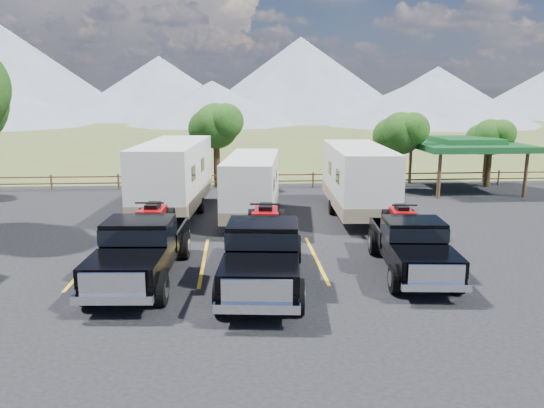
{
  "coord_description": "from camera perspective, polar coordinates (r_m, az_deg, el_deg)",
  "views": [
    {
      "loc": [
        -0.82,
        -14.01,
        5.87
      ],
      "look_at": [
        0.57,
        6.19,
        1.6
      ],
      "focal_mm": 35.0,
      "sensor_mm": 36.0,
      "label": 1
    }
  ],
  "objects": [
    {
      "name": "ground",
      "position": [
        15.22,
        -0.55,
        -10.79
      ],
      "size": [
        320.0,
        320.0,
        0.0
      ],
      "primitive_type": "plane",
      "color": "#455825",
      "rests_on": "ground"
    },
    {
      "name": "asphalt_lot",
      "position": [
        18.01,
        -1.12,
        -7.05
      ],
      "size": [
        44.0,
        34.0,
        0.04
      ],
      "primitive_type": "cube",
      "color": "black",
      "rests_on": "ground"
    },
    {
      "name": "stall_lines",
      "position": [
        18.95,
        -1.27,
        -6.0
      ],
      "size": [
        12.12,
        5.5,
        0.01
      ],
      "color": "gold",
      "rests_on": "asphalt_lot"
    },
    {
      "name": "tree_ne_a",
      "position": [
        32.62,
        13.66,
        7.38
      ],
      "size": [
        3.11,
        2.92,
        4.76
      ],
      "color": "black",
      "rests_on": "ground"
    },
    {
      "name": "tree_ne_b",
      "position": [
        35.81,
        22.41,
        6.63
      ],
      "size": [
        2.77,
        2.59,
        4.27
      ],
      "color": "black",
      "rests_on": "ground"
    },
    {
      "name": "tree_north",
      "position": [
        33.11,
        -6.08,
        8.32
      ],
      "size": [
        3.46,
        3.24,
        5.25
      ],
      "color": "black",
      "rests_on": "ground"
    },
    {
      "name": "rail_fence",
      "position": [
        33.06,
        1.01,
        2.74
      ],
      "size": [
        36.12,
        0.12,
        1.0
      ],
      "color": "brown",
      "rests_on": "ground"
    },
    {
      "name": "pavilion",
      "position": [
        34.09,
        20.11,
        6.0
      ],
      "size": [
        6.2,
        6.2,
        3.22
      ],
      "color": "brown",
      "rests_on": "ground"
    },
    {
      "name": "mountain_range",
      "position": [
        120.2,
        -7.36,
        12.77
      ],
      "size": [
        209.0,
        71.0,
        20.0
      ],
      "color": "slate",
      "rests_on": "ground"
    },
    {
      "name": "rig_left",
      "position": [
        17.36,
        -13.81,
        -4.38
      ],
      "size": [
        2.66,
        6.75,
        2.22
      ],
      "rotation": [
        0.0,
        0.0,
        -0.06
      ],
      "color": "black",
      "rests_on": "asphalt_lot"
    },
    {
      "name": "rig_center",
      "position": [
        16.36,
        -0.94,
        -4.92
      ],
      "size": [
        2.93,
        6.99,
        2.27
      ],
      "rotation": [
        0.0,
        0.0,
        -0.1
      ],
      "color": "black",
      "rests_on": "asphalt_lot"
    },
    {
      "name": "rig_right",
      "position": [
        18.17,
        14.73,
        -4.02
      ],
      "size": [
        2.55,
        6.16,
        2.01
      ],
      "rotation": [
        0.0,
        0.0,
        -0.09
      ],
      "color": "black",
      "rests_on": "asphalt_lot"
    },
    {
      "name": "trailer_left",
      "position": [
        25.94,
        -10.54,
        2.85
      ],
      "size": [
        3.31,
        10.16,
        3.51
      ],
      "rotation": [
        0.0,
        0.0,
        -0.09
      ],
      "color": "white",
      "rests_on": "asphalt_lot"
    },
    {
      "name": "trailer_center",
      "position": [
        24.64,
        -2.16,
        1.9
      ],
      "size": [
        3.0,
        8.57,
        2.96
      ],
      "rotation": [
        0.0,
        0.0,
        -0.12
      ],
      "color": "white",
      "rests_on": "asphalt_lot"
    },
    {
      "name": "trailer_right",
      "position": [
        25.58,
        9.2,
        2.57
      ],
      "size": [
        2.88,
        9.63,
        3.34
      ],
      "rotation": [
        0.0,
        0.0,
        -0.05
      ],
      "color": "white",
      "rests_on": "asphalt_lot"
    }
  ]
}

